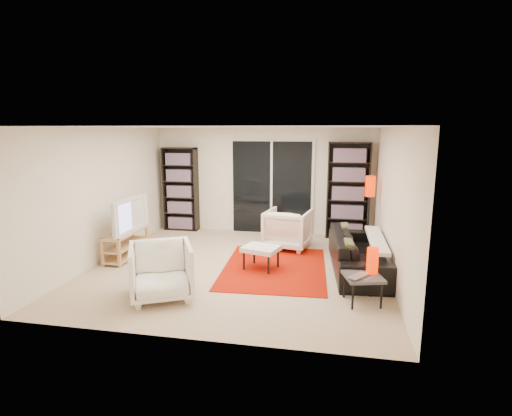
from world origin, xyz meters
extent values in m
plane|color=beige|center=(0.00, 0.00, 0.00)|extent=(5.00, 5.00, 0.00)
cube|color=white|center=(0.00, 2.50, 1.20)|extent=(5.00, 0.02, 2.40)
cube|color=white|center=(0.00, -2.50, 1.20)|extent=(5.00, 0.02, 2.40)
cube|color=white|center=(-2.50, 0.00, 1.20)|extent=(0.02, 5.00, 2.40)
cube|color=white|center=(2.50, 0.00, 1.20)|extent=(0.02, 5.00, 2.40)
cube|color=white|center=(0.00, 0.00, 2.40)|extent=(5.00, 5.00, 0.02)
cube|color=white|center=(0.20, 2.47, 1.05)|extent=(1.92, 0.06, 2.16)
cube|color=black|center=(0.20, 2.44, 1.05)|extent=(1.80, 0.02, 2.10)
cube|color=white|center=(0.20, 2.42, 1.05)|extent=(0.05, 0.02, 2.10)
cube|color=black|center=(-1.95, 2.34, 0.97)|extent=(0.80, 0.30, 1.95)
cube|color=#9C1760|center=(-1.95, 2.32, 0.97)|extent=(0.70, 0.22, 1.85)
cube|color=black|center=(1.90, 2.34, 1.05)|extent=(0.90, 0.30, 2.10)
cube|color=#9C1760|center=(1.90, 2.32, 1.05)|extent=(0.80, 0.22, 2.00)
cube|color=tan|center=(-2.18, 0.12, 0.48)|extent=(0.37, 1.15, 0.04)
cube|color=tan|center=(-2.18, 0.12, 0.25)|extent=(0.37, 1.15, 0.03)
cube|color=tan|center=(-2.18, 0.12, 0.06)|extent=(0.37, 1.15, 0.04)
cube|color=tan|center=(-2.34, -0.42, 0.25)|extent=(0.05, 0.05, 0.50)
cube|color=tan|center=(-2.34, 0.65, 0.25)|extent=(0.05, 0.05, 0.50)
cube|color=tan|center=(-2.03, -0.42, 0.25)|extent=(0.05, 0.05, 0.50)
cube|color=tan|center=(-2.03, 0.65, 0.25)|extent=(0.05, 0.05, 0.50)
imported|color=black|center=(-2.16, 0.12, 0.82)|extent=(0.22, 1.12, 0.64)
cube|color=#A91302|center=(0.62, 0.05, 0.01)|extent=(1.86, 2.44, 0.01)
imported|color=black|center=(2.04, 0.20, 0.32)|extent=(1.03, 2.26, 0.64)
imported|color=white|center=(0.71, 1.30, 0.39)|extent=(0.98, 1.00, 0.79)
imported|color=white|center=(-0.78, -1.46, 0.39)|extent=(1.14, 1.15, 0.79)
cube|color=white|center=(0.40, -0.03, 0.36)|extent=(0.69, 0.62, 0.08)
cylinder|color=black|center=(0.13, -0.15, 0.16)|extent=(0.04, 0.04, 0.32)
cylinder|color=black|center=(0.23, 0.22, 0.16)|extent=(0.04, 0.04, 0.32)
cylinder|color=black|center=(0.57, -0.28, 0.16)|extent=(0.04, 0.04, 0.32)
cylinder|color=black|center=(0.68, 0.08, 0.16)|extent=(0.04, 0.04, 0.32)
cube|color=#424146|center=(2.02, -1.12, 0.38)|extent=(0.60, 0.60, 0.04)
cylinder|color=black|center=(1.88, -1.36, 0.19)|extent=(0.03, 0.03, 0.38)
cylinder|color=black|center=(1.78, -0.98, 0.19)|extent=(0.03, 0.03, 0.38)
cylinder|color=black|center=(2.25, -1.26, 0.19)|extent=(0.03, 0.03, 0.38)
cylinder|color=black|center=(2.15, -0.88, 0.19)|extent=(0.03, 0.03, 0.38)
imported|color=silver|center=(1.99, -1.23, 0.41)|extent=(0.40, 0.42, 0.03)
cylinder|color=red|center=(2.14, -1.00, 0.58)|extent=(0.16, 0.16, 0.36)
cylinder|color=black|center=(2.29, 1.52, 0.01)|extent=(0.22, 0.22, 0.03)
cylinder|color=black|center=(2.29, 1.52, 0.55)|extent=(0.03, 0.03, 1.11)
cylinder|color=red|center=(2.29, 1.52, 1.27)|extent=(0.20, 0.20, 0.40)
camera|label=1|loc=(1.54, -6.48, 2.37)|focal=28.00mm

